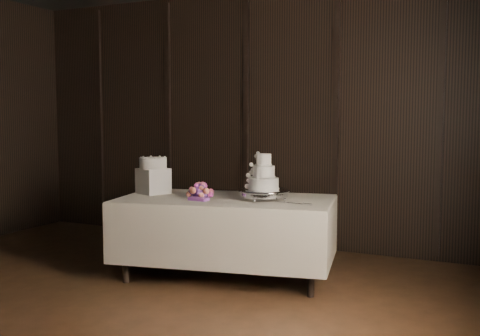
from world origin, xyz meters
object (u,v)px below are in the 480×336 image
Objects in this scene: display_table at (226,234)px; small_cake at (153,163)px; cake_stand at (264,195)px; wedding_cake at (261,176)px; box_pedestal at (153,181)px; bouquet at (200,192)px.

display_table is 8.05× the size of small_cake.
display_table is 0.53m from cake_stand.
display_table is 6.49× the size of wedding_cake.
small_cake is (0.00, 0.00, 0.18)m from box_pedestal.
display_table is at bearing 29.16° from bouquet.
wedding_cake is at bearing 4.43° from box_pedestal.
small_cake is at bearing 170.04° from display_table.
bouquet is 1.44× the size of small_cake.
wedding_cake reaches higher than box_pedestal.
box_pedestal is (-1.12, -0.09, -0.10)m from wedding_cake.
bouquet is (-0.20, -0.11, 0.40)m from display_table.
box_pedestal reaches higher than cake_stand.
small_cake reaches higher than box_pedestal.
small_cake is (-0.79, -0.02, 0.65)m from display_table.
box_pedestal is 0.18m from small_cake.
box_pedestal is (-0.79, -0.02, 0.47)m from display_table.
display_table is at bearing -167.21° from cake_stand.
wedding_cake is (-0.02, -0.01, 0.18)m from cake_stand.
bouquet is 0.64m from small_cake.
box_pedestal is at bearing -170.42° from wedding_cake.
small_cake is (-0.59, 0.09, 0.24)m from bouquet.
bouquet is at bearing -160.78° from cake_stand.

